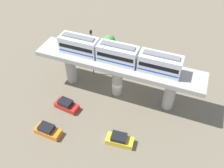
{
  "coord_description": "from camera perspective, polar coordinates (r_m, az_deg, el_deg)",
  "views": [
    {
      "loc": [
        -29.24,
        -10.37,
        31.66
      ],
      "look_at": [
        -2.5,
        0.03,
        4.42
      ],
      "focal_mm": 37.99,
      "sensor_mm": 36.0,
      "label": 1
    }
  ],
  "objects": [
    {
      "name": "parked_car_orange",
      "position": [
        39.25,
        -15.22,
        -10.73
      ],
      "size": [
        1.95,
        4.26,
        1.76
      ],
      "rotation": [
        0.0,
        0.0,
        -0.04
      ],
      "color": "orange",
      "rests_on": "ground"
    },
    {
      "name": "parked_car_yellow",
      "position": [
        36.97,
        1.82,
        -13.27
      ],
      "size": [
        2.19,
        4.35,
        1.76
      ],
      "rotation": [
        0.0,
        0.0,
        0.1
      ],
      "color": "yellow",
      "rests_on": "ground"
    },
    {
      "name": "ground_plane",
      "position": [
        44.33,
        1.21,
        -2.09
      ],
      "size": [
        120.0,
        120.0,
        0.0
      ],
      "primitive_type": "plane",
      "color": "#706654"
    },
    {
      "name": "train",
      "position": [
        38.48,
        1.36,
        7.25
      ],
      "size": [
        2.64,
        20.5,
        3.24
      ],
      "color": "silver",
      "rests_on": "viaduct"
    },
    {
      "name": "parked_car_red",
      "position": [
        41.96,
        -10.91,
        -5.01
      ],
      "size": [
        2.25,
        4.37,
        1.76
      ],
      "rotation": [
        0.0,
        0.0,
        -0.11
      ],
      "color": "red",
      "rests_on": "ground"
    },
    {
      "name": "tree_near_viaduct",
      "position": [
        52.53,
        -0.61,
        10.41
      ],
      "size": [
        2.54,
        2.54,
        4.28
      ],
      "color": "brown",
      "rests_on": "ground"
    },
    {
      "name": "viaduct",
      "position": [
        40.52,
        1.33,
        3.47
      ],
      "size": [
        5.2,
        28.85,
        7.37
      ],
      "color": "#A8A59E",
      "rests_on": "ground"
    },
    {
      "name": "signal_post",
      "position": [
        45.04,
        -4.79,
        7.84
      ],
      "size": [
        0.44,
        0.28,
        9.97
      ],
      "color": "#4C4C51",
      "rests_on": "ground"
    }
  ]
}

